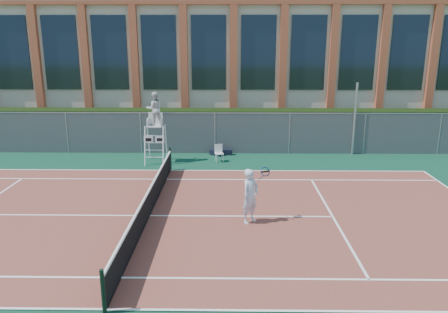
{
  "coord_description": "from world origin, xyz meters",
  "views": [
    {
      "loc": [
        2.82,
        -14.16,
        5.99
      ],
      "look_at": [
        2.57,
        3.0,
        1.38
      ],
      "focal_mm": 35.0,
      "sensor_mm": 36.0,
      "label": 1
    }
  ],
  "objects_px": {
    "steel_pole": "(355,119)",
    "tennis_player": "(250,196)",
    "plastic_chair": "(219,151)",
    "umpire_chair": "(155,111)"
  },
  "relations": [
    {
      "from": "steel_pole",
      "to": "umpire_chair",
      "type": "height_order",
      "value": "steel_pole"
    },
    {
      "from": "tennis_player",
      "to": "plastic_chair",
      "type": "bearing_deg",
      "value": 99.23
    },
    {
      "from": "steel_pole",
      "to": "umpire_chair",
      "type": "distance_m",
      "value": 10.45
    },
    {
      "from": "steel_pole",
      "to": "tennis_player",
      "type": "bearing_deg",
      "value": -122.67
    },
    {
      "from": "umpire_chair",
      "to": "steel_pole",
      "type": "bearing_deg",
      "value": 9.11
    },
    {
      "from": "steel_pole",
      "to": "plastic_chair",
      "type": "bearing_deg",
      "value": -168.09
    },
    {
      "from": "tennis_player",
      "to": "umpire_chair",
      "type": "bearing_deg",
      "value": 120.25
    },
    {
      "from": "steel_pole",
      "to": "plastic_chair",
      "type": "xyz_separation_m",
      "value": [
        -7.15,
        -1.51,
        -1.41
      ]
    },
    {
      "from": "umpire_chair",
      "to": "tennis_player",
      "type": "relative_size",
      "value": 1.92
    },
    {
      "from": "plastic_chair",
      "to": "umpire_chair",
      "type": "bearing_deg",
      "value": -177.37
    }
  ]
}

